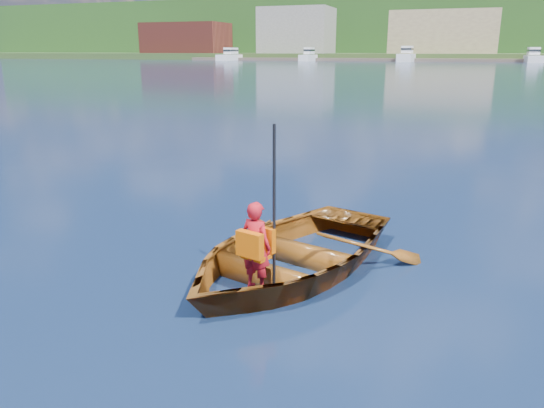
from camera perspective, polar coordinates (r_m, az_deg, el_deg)
ground at (r=6.98m, az=-2.23°, el=-7.86°), size 600.00×600.00×0.00m
rowboat at (r=7.11m, az=1.82°, el=-5.18°), size 3.77×4.52×0.81m
child_paddler at (r=6.20m, az=-1.69°, el=-4.46°), size 0.45×0.41×1.97m
shoreline at (r=242.65m, az=19.93°, el=17.03°), size 400.00×140.00×22.00m
dock at (r=153.93m, az=20.16°, el=14.32°), size 160.02×5.01×0.80m
waterfront_buildings at (r=171.28m, az=16.98°, el=17.15°), size 202.00×16.00×14.00m
marina_yachts at (r=149.26m, az=20.21°, el=14.65°), size 138.64×13.39×4.27m
hillside_trees at (r=238.26m, az=17.98°, el=18.84°), size 295.19×86.28×26.06m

